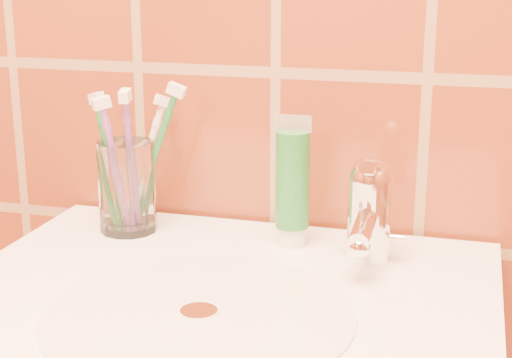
% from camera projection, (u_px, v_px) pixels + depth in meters
% --- Properties ---
extents(glass_tumbler, '(0.07, 0.07, 0.11)m').
position_uv_depth(glass_tumbler, '(127.00, 187.00, 0.96)').
color(glass_tumbler, white).
rests_on(glass_tumbler, pedestal_sink).
extents(toothpaste_tube, '(0.04, 0.04, 0.16)m').
position_uv_depth(toothpaste_tube, '(292.00, 185.00, 0.91)').
color(toothpaste_tube, white).
rests_on(toothpaste_tube, pedestal_sink).
extents(faucet, '(0.05, 0.11, 0.12)m').
position_uv_depth(faucet, '(369.00, 208.00, 0.86)').
color(faucet, white).
rests_on(faucet, pedestal_sink).
extents(toothbrush_0, '(0.13, 0.14, 0.18)m').
position_uv_depth(toothbrush_0, '(144.00, 163.00, 0.98)').
color(toothbrush_0, white).
rests_on(toothbrush_0, glass_tumbler).
extents(toothbrush_1, '(0.09, 0.09, 0.19)m').
position_uv_depth(toothbrush_1, '(153.00, 159.00, 0.95)').
color(toothbrush_1, '#1F7635').
rests_on(toothbrush_1, glass_tumbler).
extents(toothbrush_2, '(0.11, 0.10, 0.18)m').
position_uv_depth(toothbrush_2, '(110.00, 163.00, 0.97)').
color(toothbrush_2, '#1F762D').
rests_on(toothbrush_2, glass_tumbler).
extents(toothbrush_3, '(0.09, 0.08, 0.18)m').
position_uv_depth(toothbrush_3, '(117.00, 167.00, 0.94)').
color(toothbrush_3, '#8F4A9F').
rests_on(toothbrush_3, glass_tumbler).
extents(toothbrush_4, '(0.04, 0.08, 0.19)m').
position_uv_depth(toothbrush_4, '(131.00, 163.00, 0.94)').
color(toothbrush_4, '#74428E').
rests_on(toothbrush_4, glass_tumbler).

